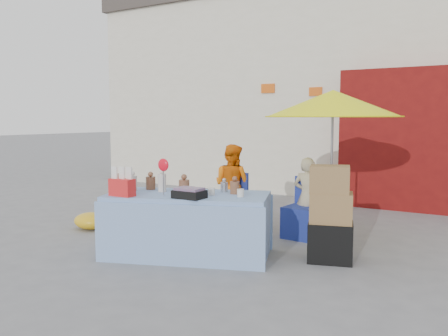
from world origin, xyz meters
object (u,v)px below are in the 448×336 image
Objects in this scene: vendor_beige at (307,197)px; umbrella at (333,104)px; chair_left at (228,211)px; market_table at (187,224)px; chair_right at (303,220)px; vendor_orange at (232,185)px; box_stack at (330,217)px.

umbrella reaches higher than vendor_beige.
chair_left is 0.74× the size of vendor_beige.
umbrella reaches higher than market_table.
market_table reaches higher than chair_right.
box_stack is (1.94, -1.01, -0.12)m from vendor_orange.
market_table is 1.81m from chair_right.
chair_right is at bearing 5.07° from chair_left.
chair_right is 1.32m from vendor_orange.
market_table is 2.60× the size of chair_left.
chair_left is at bearing -174.93° from chair_right.
chair_right is 0.41× the size of umbrella.
chair_left is (-0.35, 1.57, -0.14)m from market_table.
umbrella is (1.55, 0.28, 1.64)m from chair_left.
market_table is 1.94× the size of vendor_beige.
box_stack is (1.94, -0.88, 0.27)m from chair_left.
umbrella is at bearing 15.47° from chair_left.
vendor_orange is 2.19m from box_stack.
chair_right is 1.15m from box_stack.
market_table is at bearing 67.23° from vendor_beige.
vendor_orange is at bearing -174.47° from umbrella.
vendor_orange reaches higher than chair_right.
vendor_orange is at bearing 81.32° from market_table.
market_table is at bearing -156.57° from box_stack.
vendor_beige reaches higher than chair_left.
chair_right is at bearing 127.93° from box_stack.
umbrella is at bearing -148.36° from vendor_beige.
vendor_beige is at bearing 41.80° from market_table.
vendor_orange is 1.99m from umbrella.
umbrella is at bearing 108.39° from box_stack.
market_table is 1.93m from vendor_beige.
chair_left is 0.41m from vendor_orange.
vendor_beige is 0.55× the size of umbrella.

